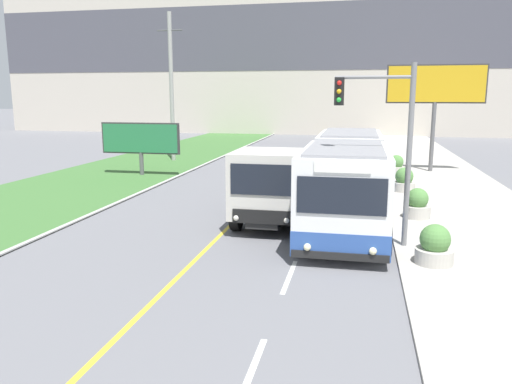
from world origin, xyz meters
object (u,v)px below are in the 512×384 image
object	(u,v)px
billboard_large	(436,88)
utility_pole_far	(171,87)
billboard_small	(140,139)
car_distant	(355,157)
city_bus	(347,177)
planter_round_near	(435,247)
planter_round_far	(396,166)
planter_round_second	(417,205)
traffic_light_mast	(386,132)
planter_round_third	(404,181)
dump_truck	(273,187)

from	to	relation	value
billboard_large	utility_pole_far	bearing A→B (deg)	173.12
billboard_small	utility_pole_far	bearing A→B (deg)	95.15
car_distant	billboard_small	xyz separation A→B (m)	(-11.92, -5.43, 1.37)
city_bus	utility_pole_far	xyz separation A→B (m)	(-12.37, 14.33, 3.53)
car_distant	billboard_large	distance (m)	6.18
city_bus	planter_round_near	distance (m)	5.78
utility_pole_far	planter_round_far	bearing A→B (deg)	-14.17
planter_round_second	planter_round_far	xyz separation A→B (m)	(-0.06, 10.48, -0.00)
traffic_light_mast	planter_round_third	bearing A→B (deg)	81.29
city_bus	planter_round_far	world-z (taller)	city_bus
utility_pole_far	planter_round_near	size ratio (longest dim) A/B	9.27
planter_round_far	planter_round_third	bearing A→B (deg)	-89.90
dump_truck	planter_round_third	distance (m)	8.65
traffic_light_mast	billboard_large	world-z (taller)	billboard_large
billboard_large	city_bus	bearing A→B (deg)	-110.45
planter_round_near	billboard_small	bearing A→B (deg)	137.86
billboard_large	billboard_small	world-z (taller)	billboard_large
billboard_large	billboard_small	xyz separation A→B (m)	(-16.36, -4.53, -2.84)
planter_round_near	planter_round_third	bearing A→B (deg)	89.79
planter_round_near	billboard_large	bearing A→B (deg)	83.09
billboard_small	planter_round_far	size ratio (longest dim) A/B	4.20
city_bus	utility_pole_far	bearing A→B (deg)	130.81
billboard_large	planter_round_far	world-z (taller)	billboard_large
car_distant	billboard_large	bearing A→B (deg)	-11.52
dump_truck	utility_pole_far	size ratio (longest dim) A/B	0.67
dump_truck	billboard_small	size ratio (longest dim) A/B	1.44
billboard_small	planter_round_second	xyz separation A→B (m)	(14.34, -7.66, -1.50)
utility_pole_far	planter_round_second	world-z (taller)	utility_pole_far
city_bus	billboard_small	distance (m)	14.11
traffic_light_mast	dump_truck	bearing A→B (deg)	152.15
traffic_light_mast	billboard_small	size ratio (longest dim) A/B	1.17
planter_round_near	planter_round_third	size ratio (longest dim) A/B	0.96
planter_round_second	traffic_light_mast	bearing A→B (deg)	-111.06
dump_truck	billboard_large	size ratio (longest dim) A/B	1.06
traffic_light_mast	billboard_small	world-z (taller)	traffic_light_mast
car_distant	billboard_small	distance (m)	13.18
dump_truck	planter_round_second	world-z (taller)	dump_truck
billboard_small	planter_round_second	distance (m)	16.32
planter_round_third	billboard_large	bearing A→B (deg)	73.38
planter_round_near	planter_round_far	world-z (taller)	planter_round_far
planter_round_near	planter_round_third	xyz separation A→B (m)	(0.04, 10.48, 0.02)
car_distant	utility_pole_far	xyz separation A→B (m)	(-12.52, 1.14, 4.36)
dump_truck	traffic_light_mast	xyz separation A→B (m)	(3.67, -1.94, 2.11)
city_bus	planter_round_second	world-z (taller)	city_bus
traffic_light_mast	planter_round_third	size ratio (longest dim) A/B	4.81
city_bus	billboard_large	size ratio (longest dim) A/B	1.93
planter_round_third	car_distant	bearing A→B (deg)	106.74
car_distant	billboard_small	size ratio (longest dim) A/B	0.93
billboard_large	planter_round_near	size ratio (longest dim) A/B	5.80
traffic_light_mast	planter_round_second	size ratio (longest dim) A/B	4.92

